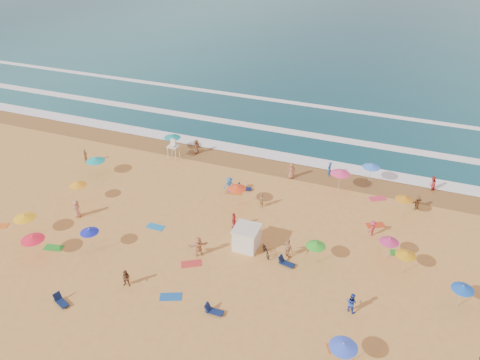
% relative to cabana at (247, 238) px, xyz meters
% --- Properties ---
extents(ground, '(220.00, 220.00, 0.00)m').
position_rel_cabana_xyz_m(ground, '(-1.07, 2.19, -1.00)').
color(ground, gold).
rests_on(ground, ground).
extents(ocean, '(220.00, 140.00, 0.18)m').
position_rel_cabana_xyz_m(ocean, '(-1.07, 86.19, -1.00)').
color(ocean, '#0C4756').
rests_on(ocean, ground).
extents(wet_sand, '(220.00, 220.00, 0.00)m').
position_rel_cabana_xyz_m(wet_sand, '(-1.07, 14.69, -0.99)').
color(wet_sand, olive).
rests_on(wet_sand, ground).
extents(surf_foam, '(200.00, 18.70, 0.05)m').
position_rel_cabana_xyz_m(surf_foam, '(-1.07, 23.51, -0.90)').
color(surf_foam, white).
rests_on(surf_foam, ground).
extents(cabana, '(2.00, 2.00, 2.00)m').
position_rel_cabana_xyz_m(cabana, '(0.00, 0.00, 0.00)').
color(cabana, white).
rests_on(cabana, ground).
extents(cabana_roof, '(2.20, 2.20, 0.12)m').
position_rel_cabana_xyz_m(cabana_roof, '(0.00, 0.00, 1.06)').
color(cabana_roof, silver).
rests_on(cabana_roof, cabana).
extents(bicycle, '(1.58, 1.88, 0.97)m').
position_rel_cabana_xyz_m(bicycle, '(1.90, -0.30, -0.52)').
color(bicycle, black).
rests_on(bicycle, ground).
extents(lifeguard_stand, '(1.20, 1.20, 2.10)m').
position_rel_cabana_xyz_m(lifeguard_stand, '(-13.83, 12.47, 0.05)').
color(lifeguard_stand, white).
rests_on(lifeguard_stand, ground).
extents(beach_umbrellas, '(46.15, 25.86, 0.79)m').
position_rel_cabana_xyz_m(beach_umbrellas, '(-1.15, 3.10, 1.10)').
color(beach_umbrellas, '#FEA11A').
rests_on(beach_umbrellas, ground).
extents(loungers, '(47.53, 21.11, 0.34)m').
position_rel_cabana_xyz_m(loungers, '(4.00, -3.03, -0.83)').
color(loungers, '#0F154C').
rests_on(loungers, ground).
extents(towels, '(37.34, 21.49, 0.03)m').
position_rel_cabana_xyz_m(towels, '(-1.64, 0.02, -0.98)').
color(towels, orange).
rests_on(towels, ground).
extents(beachgoers, '(43.40, 25.46, 2.13)m').
position_rel_cabana_xyz_m(beachgoers, '(1.14, 5.95, -0.17)').
color(beachgoers, blue).
rests_on(beachgoers, ground).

